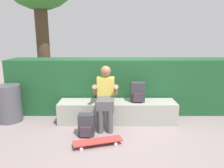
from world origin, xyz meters
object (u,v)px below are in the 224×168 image
(backpack_on_ground, at_px, (87,125))
(skateboard_near_person, at_px, (98,141))
(backpack_on_bench, at_px, (138,92))
(trash_bin, at_px, (9,103))
(bench_main, at_px, (118,111))
(person_skater, at_px, (106,95))

(backpack_on_ground, bearing_deg, skateboard_near_person, -57.27)
(backpack_on_bench, bearing_deg, trash_bin, 179.23)
(bench_main, xyz_separation_m, person_skater, (-0.23, -0.22, 0.42))
(person_skater, xyz_separation_m, backpack_on_ground, (-0.33, -0.43, -0.44))
(skateboard_near_person, bearing_deg, person_skater, 82.30)
(person_skater, height_order, backpack_on_ground, person_skater)
(bench_main, relative_size, person_skater, 2.02)
(skateboard_near_person, distance_m, backpack_on_bench, 1.36)
(skateboard_near_person, xyz_separation_m, backpack_on_bench, (0.75, 0.99, 0.55))
(skateboard_near_person, distance_m, trash_bin, 2.19)
(backpack_on_ground, relative_size, trash_bin, 0.52)
(skateboard_near_person, bearing_deg, backpack_on_ground, 122.73)
(backpack_on_ground, xyz_separation_m, trash_bin, (-1.68, 0.68, 0.19))
(skateboard_near_person, relative_size, backpack_on_ground, 2.06)
(person_skater, relative_size, skateboard_near_person, 1.44)
(skateboard_near_person, height_order, trash_bin, trash_bin)
(person_skater, height_order, skateboard_near_person, person_skater)
(backpack_on_bench, distance_m, trash_bin, 2.67)
(bench_main, height_order, backpack_on_ground, bench_main)
(skateboard_near_person, bearing_deg, backpack_on_bench, 52.87)
(backpack_on_bench, bearing_deg, person_skater, -161.86)
(bench_main, height_order, backpack_on_bench, backpack_on_bench)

